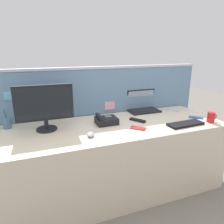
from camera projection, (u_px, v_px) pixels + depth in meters
name	position (u px, v px, depth m)	size (l,w,h in m)	color
ground_plane	(114.00, 188.00, 2.20)	(10.00, 10.00, 0.00)	slate
desk	(114.00, 158.00, 2.09)	(2.14, 0.77, 0.70)	beige
cubicle_divider	(101.00, 120.00, 2.40)	(2.40, 0.08, 1.22)	#6084A3
desktop_monitor	(45.00, 106.00, 1.83)	(0.50, 0.18, 0.41)	black
laptop	(142.00, 105.00, 2.46)	(0.35, 0.25, 0.25)	black
desk_phone	(106.00, 120.00, 2.03)	(0.20, 0.17, 0.10)	black
keyboard_main	(185.00, 124.00, 2.00)	(0.36, 0.13, 0.02)	black
computer_mouse_right_hand	(90.00, 134.00, 1.74)	(0.06, 0.10, 0.03)	#9EA0A8
pen_cup	(7.00, 123.00, 1.91)	(0.07, 0.07, 0.18)	#4C7093
cell_phone_silver_slab	(172.00, 110.00, 2.47)	(0.07, 0.15, 0.01)	#B7BAC1
cell_phone_red_case	(138.00, 128.00, 1.91)	(0.07, 0.14, 0.01)	#B22323
cell_phone_blue_case	(196.00, 117.00, 2.21)	(0.06, 0.14, 0.01)	blue
tv_remote	(138.00, 120.00, 2.11)	(0.04, 0.17, 0.02)	black
coffee_mug	(211.00, 117.00, 2.07)	(0.11, 0.07, 0.10)	red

